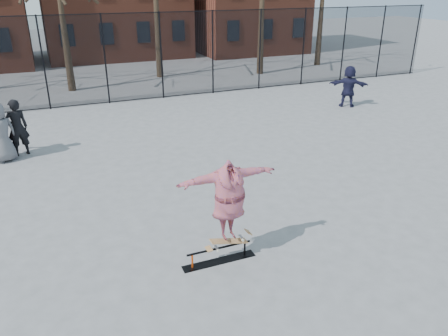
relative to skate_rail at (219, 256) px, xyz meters
name	(u,v)px	position (x,y,z in m)	size (l,w,h in m)	color
ground	(265,234)	(1.34, 0.56, -0.13)	(100.00, 100.00, 0.00)	slate
skate_rail	(219,256)	(0.00, 0.00, 0.00)	(1.56, 0.24, 0.34)	black
skateboard	(229,243)	(0.21, 0.00, 0.26)	(0.87, 0.21, 0.10)	olive
skater	(229,204)	(0.21, 0.00, 1.15)	(2.06, 0.56, 1.68)	navy
bystander_grey	(1,133)	(-4.24, 7.63, 0.81)	(0.92, 0.60, 1.88)	#5A5A5E
bystander_black	(17,128)	(-3.78, 8.01, 0.80)	(0.68, 0.45, 1.87)	black
bystander_navy	(349,86)	(9.83, 8.84, 0.79)	(1.71, 0.55, 1.85)	#1C1C38
fence	(136,57)	(1.33, 13.56, 1.92)	(34.03, 0.07, 4.00)	black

